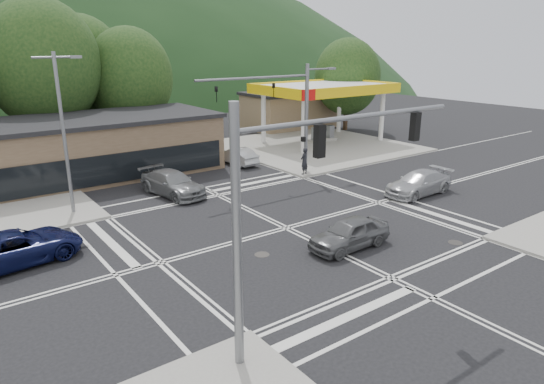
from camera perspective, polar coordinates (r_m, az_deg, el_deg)
ground at (r=25.84m, az=1.70°, el=-4.25°), size 120.00×120.00×0.00m
sidewalk_ne at (r=46.15m, az=4.95°, el=5.41°), size 16.00×16.00×0.15m
gas_station_canopy at (r=47.45m, az=6.16°, el=11.77°), size 12.32×8.34×5.75m
convenience_store at (r=56.57m, az=2.13°, el=9.52°), size 10.00×6.00×3.80m
commercial_row at (r=37.32m, az=-25.03°, el=4.06°), size 24.00×8.00×4.00m
hill_north at (r=110.33m, az=-28.93°, el=10.19°), size 252.00×126.00×140.00m
tree_n_b at (r=43.85m, az=-25.38°, el=13.44°), size 9.00×9.00×12.98m
tree_n_c at (r=45.85m, az=-16.43°, el=12.82°), size 7.60×7.60×10.87m
tree_n_e at (r=48.70m, az=-21.58°, el=13.33°), size 8.40×8.40×11.98m
tree_ne at (r=55.11m, az=8.86°, el=13.25°), size 7.20×7.20×9.99m
streetlight_nw at (r=28.98m, az=-23.28°, el=7.09°), size 2.50×0.25×9.00m
signal_mast_ne at (r=35.07m, az=2.50°, el=10.02°), size 11.65×0.30×8.00m
signal_mast_sw at (r=14.33m, az=1.89°, el=-0.39°), size 9.14×0.28×8.00m
car_blue_west at (r=24.32m, az=-27.81°, el=-5.80°), size 5.82×3.27×1.54m
car_grey_center at (r=23.47m, az=9.10°, el=-4.82°), size 4.31×1.77×1.46m
car_silver_east at (r=32.73m, az=16.87°, el=1.01°), size 5.12×2.12×1.48m
car_queue_a at (r=39.27m, az=-4.10°, el=4.25°), size 1.65×4.19×1.36m
car_queue_b at (r=40.73m, az=-12.55°, el=4.34°), size 2.07×4.10×1.34m
car_northbound at (r=31.82m, az=-11.63°, el=1.01°), size 3.02×5.58×1.54m
pedestrian at (r=35.59m, az=3.82°, el=3.65°), size 0.83×0.67×1.96m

